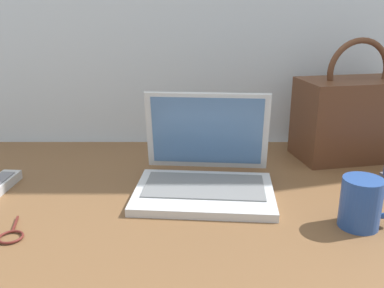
{
  "coord_description": "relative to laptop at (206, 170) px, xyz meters",
  "views": [
    {
      "loc": [
        0.03,
        -0.89,
        0.45
      ],
      "look_at": [
        0.03,
        0.0,
        0.15
      ],
      "focal_mm": 39.72,
      "sensor_mm": 36.0,
      "label": 1
    }
  ],
  "objects": [
    {
      "name": "desk",
      "position": [
        -0.06,
        -0.03,
        -0.06
      ],
      "size": [
        1.6,
        0.76,
        0.03
      ],
      "color": "brown",
      "rests_on": "ground"
    },
    {
      "name": "laptop",
      "position": [
        0.0,
        0.0,
        0.0
      ],
      "size": [
        0.33,
        0.28,
        0.22
      ],
      "color": "silver",
      "rests_on": "desk"
    },
    {
      "name": "coffee_mug",
      "position": [
        0.3,
        -0.18,
        0.0
      ],
      "size": [
        0.12,
        0.08,
        0.1
      ],
      "color": "#26478C",
      "rests_on": "desk"
    },
    {
      "name": "handbag",
      "position": [
        0.41,
        0.22,
        0.07
      ],
      "size": [
        0.33,
        0.22,
        0.33
      ],
      "color": "#59331E",
      "rests_on": "desk"
    }
  ]
}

